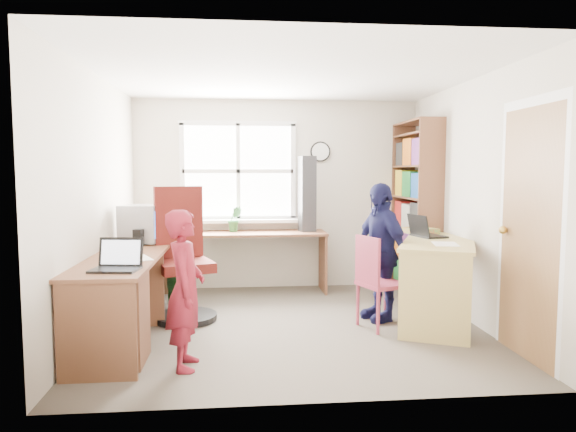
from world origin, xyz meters
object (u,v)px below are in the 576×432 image
Objects in this scene: l_desk at (148,289)px; laptop_right at (425,232)px; laptop_left at (118,262)px; person_red at (185,289)px; person_green at (186,253)px; swivel_chair at (183,262)px; person_navy at (380,252)px; crt_monitor at (143,224)px; wooden_chair at (376,279)px; bookshelf at (415,212)px; potted_plant at (235,219)px; cd_tower at (307,194)px; right_desk at (439,263)px.

laptop_right is (2.73, 0.53, 0.42)m from l_desk.
laptop_left is 0.31× the size of person_red.
person_red is 1.84m from person_green.
person_navy is at bearing -25.97° from swivel_chair.
person_navy is (1.82, 1.12, 0.09)m from person_red.
laptop_left is 1.77m from person_green.
crt_monitor is at bearing 69.58° from laptop_right.
wooden_chair is 2.22× the size of laptop_right.
crt_monitor is at bearing -168.99° from bookshelf.
person_red is at bearing -163.64° from person_green.
laptop_left is at bearing -85.20° from person_navy.
crt_monitor reaches higher than wooden_chair.
laptop_left is at bearing 179.69° from person_green.
potted_plant is (-1.35, 1.67, 0.43)m from wooden_chair.
crt_monitor is 1.48m from laptop_left.
potted_plant is at bearing -8.02° from person_red.
bookshelf reaches higher than person_red.
l_desk is 3.35m from bookshelf.
cd_tower reaches higher than laptop_left.
laptop_right is at bearing -32.39° from potted_plant.
right_desk is 2.55m from potted_plant.
swivel_chair is 3.54× the size of laptop_left.
crt_monitor reaches higher than laptop_left.
laptop_right is at bearing -103.63° from bookshelf.
person_navy is (1.99, -0.22, 0.12)m from swivel_chair.
laptop_left is 2.55m from potted_plant.
bookshelf reaches higher than person_green.
cd_tower reaches higher than crt_monitor.
person_navy is (-0.73, -1.05, -0.31)m from bookshelf.
cd_tower is at bearing 27.39° from laptop_right.
right_desk is 1.75× the size of wooden_chair.
person_navy reaches higher than laptop_left.
swivel_chair is 1.91m from cd_tower.
bookshelf is (2.96, 1.47, 0.55)m from l_desk.
cd_tower is at bearing 18.30° from swivel_chair.
person_red is (-0.35, -2.49, -0.30)m from potted_plant.
person_red is 0.88× the size of person_navy.
wooden_chair is 2.15m from person_green.
person_green is at bearing 86.75° from laptop_left.
potted_plant is (-2.02, 1.51, 0.31)m from right_desk.
wooden_chair is 2.46m from crt_monitor.
l_desk is at bearing -150.13° from right_desk.
person_green is (-1.89, 1.01, 0.11)m from wooden_chair.
cd_tower is 0.95m from potted_plant.
right_desk is 2.57m from swivel_chair.
person_red reaches higher than wooden_chair.
potted_plant is (0.95, 0.92, -0.04)m from crt_monitor.
cd_tower is 1.69m from person_green.
wooden_chair is at bearing 3.08° from l_desk.
swivel_chair is 0.48m from person_green.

